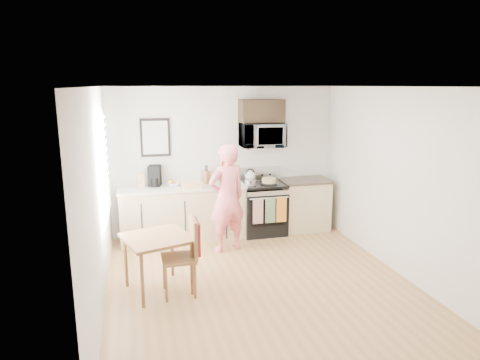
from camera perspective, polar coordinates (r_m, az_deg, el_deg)
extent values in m
plane|color=olive|center=(5.92, 2.80, -13.71)|extent=(4.60, 4.60, 0.00)
cube|color=beige|center=(7.65, -2.09, 2.62)|extent=(4.00, 0.04, 2.60)
cube|color=beige|center=(3.45, 14.35, -10.36)|extent=(4.00, 0.04, 2.60)
cube|color=beige|center=(5.26, -18.39, -2.62)|extent=(0.04, 4.60, 2.60)
cube|color=beige|center=(6.34, 20.50, -0.26)|extent=(0.04, 4.60, 2.60)
cube|color=silver|center=(5.31, 3.10, 12.33)|extent=(4.00, 4.60, 0.04)
cube|color=white|center=(5.99, -17.85, 1.65)|extent=(0.02, 1.40, 1.50)
cube|color=white|center=(5.99, -17.75, 1.66)|extent=(0.01, 1.30, 1.40)
cube|color=tan|center=(7.44, -7.61, -4.51)|extent=(2.10, 0.60, 0.90)
cube|color=silver|center=(7.32, -7.71, -0.99)|extent=(2.14, 0.64, 0.04)
cube|color=tan|center=(7.98, 8.52, -3.36)|extent=(0.84, 0.60, 0.90)
cube|color=black|center=(7.87, 8.63, -0.06)|extent=(0.88, 0.64, 0.04)
cube|color=black|center=(7.72, 3.06, -4.29)|extent=(0.76, 0.65, 0.77)
cube|color=black|center=(7.41, 3.79, -4.50)|extent=(0.61, 0.02, 0.45)
cube|color=#BBBBC0|center=(7.32, 3.82, -2.03)|extent=(0.74, 0.02, 0.14)
cylinder|color=#BBBBC0|center=(7.29, 3.93, -2.42)|extent=(0.68, 0.02, 0.02)
cube|color=black|center=(7.58, 3.11, -0.57)|extent=(0.76, 0.65, 0.04)
cube|color=#BBBBC0|center=(7.81, 2.53, 0.87)|extent=(0.76, 0.08, 0.24)
cube|color=silver|center=(7.29, 2.41, -4.20)|extent=(0.18, 0.02, 0.44)
cube|color=#5F7A51|center=(7.35, 4.06, -4.08)|extent=(0.18, 0.02, 0.44)
cube|color=#C56C1D|center=(7.41, 5.54, -3.96)|extent=(0.18, 0.02, 0.44)
imported|color=#BBBBC0|center=(7.53, 2.95, 5.99)|extent=(0.76, 0.51, 0.42)
cube|color=black|center=(7.54, 2.89, 9.20)|extent=(0.76, 0.35, 0.40)
cube|color=black|center=(7.42, -11.23, 5.58)|extent=(0.50, 0.03, 0.65)
cube|color=beige|center=(7.40, -11.23, 5.56)|extent=(0.42, 0.01, 0.56)
cube|color=red|center=(7.65, -1.70, 2.62)|extent=(0.20, 0.02, 0.20)
imported|color=#C9374E|center=(6.78, -1.76, -2.40)|extent=(0.73, 0.59, 1.74)
cube|color=brown|center=(5.58, -10.99, -7.60)|extent=(0.79, 0.79, 0.04)
cylinder|color=brown|center=(5.34, -12.90, -12.94)|extent=(0.04, 0.04, 0.70)
cylinder|color=brown|center=(5.55, -6.42, -11.66)|extent=(0.04, 0.04, 0.70)
cylinder|color=brown|center=(5.91, -14.97, -10.48)|extent=(0.04, 0.04, 0.70)
cylinder|color=brown|center=(6.10, -9.06, -9.45)|extent=(0.04, 0.04, 0.70)
cube|color=brown|center=(5.54, -8.19, -10.29)|extent=(0.42, 0.42, 0.04)
cube|color=brown|center=(5.46, -6.18, -7.60)|extent=(0.04, 0.42, 0.50)
cube|color=#5B110F|center=(5.46, -5.91, -7.48)|extent=(0.06, 0.38, 0.42)
cylinder|color=brown|center=(5.47, -9.81, -13.56)|extent=(0.03, 0.03, 0.46)
cylinder|color=brown|center=(5.50, -6.00, -13.28)|extent=(0.03, 0.03, 0.46)
cylinder|color=brown|center=(5.79, -10.10, -12.03)|extent=(0.03, 0.03, 0.46)
cylinder|color=brown|center=(5.82, -6.52, -11.78)|extent=(0.03, 0.03, 0.46)
cube|color=brown|center=(7.48, -4.56, 0.38)|extent=(0.16, 0.17, 0.22)
cylinder|color=red|center=(7.56, -1.91, 0.26)|extent=(0.11, 0.11, 0.14)
imported|color=white|center=(7.38, -8.80, -0.52)|extent=(0.24, 0.24, 0.06)
cube|color=tan|center=(7.31, -13.05, -0.05)|extent=(0.12, 0.12, 0.25)
cube|color=black|center=(7.40, -11.31, 0.57)|extent=(0.25, 0.28, 0.35)
cylinder|color=black|center=(7.31, -11.23, -0.27)|extent=(0.13, 0.13, 0.13)
cube|color=tan|center=(7.10, -6.38, -0.72)|extent=(0.33, 0.17, 0.12)
cylinder|color=black|center=(7.53, 3.88, -0.42)|extent=(0.30, 0.30, 0.02)
cylinder|color=tan|center=(7.51, 3.88, -0.04)|extent=(0.25, 0.25, 0.08)
sphere|color=white|center=(7.69, 1.39, 0.51)|extent=(0.18, 0.18, 0.18)
cone|color=white|center=(7.67, 1.39, 1.21)|extent=(0.06, 0.06, 0.06)
torus|color=black|center=(7.68, 1.39, 0.93)|extent=(0.16, 0.02, 0.16)
cylinder|color=#BBBBC0|center=(7.38, 1.40, -0.34)|extent=(0.19, 0.19, 0.10)
cylinder|color=black|center=(7.24, 1.44, -0.29)|extent=(0.06, 0.17, 0.02)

